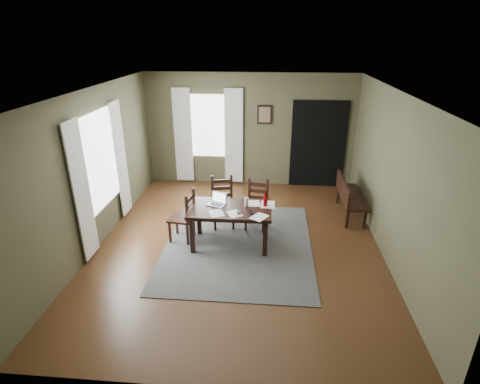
# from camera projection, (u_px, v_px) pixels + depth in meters

# --- Properties ---
(ground) EXTENTS (5.00, 6.00, 0.01)m
(ground) POSITION_uv_depth(u_px,v_px,m) (239.00, 244.00, 6.77)
(ground) COLOR #492C16
(room_shell) EXTENTS (5.02, 6.02, 2.71)m
(room_shell) POSITION_uv_depth(u_px,v_px,m) (238.00, 148.00, 6.06)
(room_shell) COLOR #4B4B31
(room_shell) RESTS_ON ground
(rug) EXTENTS (2.60, 3.20, 0.01)m
(rug) POSITION_uv_depth(u_px,v_px,m) (239.00, 244.00, 6.77)
(rug) COLOR #444444
(rug) RESTS_ON ground
(dining_table) EXTENTS (1.44, 0.87, 0.72)m
(dining_table) POSITION_uv_depth(u_px,v_px,m) (230.00, 212.00, 6.52)
(dining_table) COLOR black
(dining_table) RESTS_ON rug
(chair_end) EXTENTS (0.47, 0.47, 0.95)m
(chair_end) POSITION_uv_depth(u_px,v_px,m) (184.00, 217.00, 6.74)
(chair_end) COLOR black
(chair_end) RESTS_ON rug
(chair_back_left) EXTENTS (0.52, 0.52, 0.99)m
(chair_back_left) POSITION_uv_depth(u_px,v_px,m) (223.00, 202.00, 7.26)
(chair_back_left) COLOR black
(chair_back_left) RESTS_ON rug
(chair_back_right) EXTENTS (0.47, 0.47, 0.95)m
(chair_back_right) POSITION_uv_depth(u_px,v_px,m) (257.00, 205.00, 7.20)
(chair_back_right) COLOR black
(chair_back_right) RESTS_ON rug
(bench) EXTENTS (0.44, 1.36, 0.77)m
(bench) POSITION_uv_depth(u_px,v_px,m) (349.00, 194.00, 7.69)
(bench) COLOR black
(bench) RESTS_ON ground
(laptop) EXTENTS (0.36, 0.32, 0.20)m
(laptop) POSITION_uv_depth(u_px,v_px,m) (218.00, 201.00, 6.61)
(laptop) COLOR #B7B7BC
(laptop) RESTS_ON dining_table
(computer_mouse) EXTENTS (0.08, 0.11, 0.04)m
(computer_mouse) POSITION_uv_depth(u_px,v_px,m) (239.00, 212.00, 6.28)
(computer_mouse) COLOR #3F3F42
(computer_mouse) RESTS_ON dining_table
(tv_remote) EXTENTS (0.11, 0.19, 0.02)m
(tv_remote) POSITION_uv_depth(u_px,v_px,m) (251.00, 212.00, 6.31)
(tv_remote) COLOR black
(tv_remote) RESTS_ON dining_table
(drinking_glass) EXTENTS (0.08, 0.08, 0.16)m
(drinking_glass) POSITION_uv_depth(u_px,v_px,m) (246.00, 202.00, 6.53)
(drinking_glass) COLOR silver
(drinking_glass) RESTS_ON dining_table
(water_bottle) EXTENTS (0.10, 0.10, 0.26)m
(water_bottle) POSITION_uv_depth(u_px,v_px,m) (265.00, 200.00, 6.51)
(water_bottle) COLOR #A50C0D
(water_bottle) RESTS_ON dining_table
(paper_a) EXTENTS (0.31, 0.35, 0.00)m
(paper_a) POSITION_uv_depth(u_px,v_px,m) (217.00, 213.00, 6.29)
(paper_a) COLOR white
(paper_a) RESTS_ON dining_table
(paper_b) EXTENTS (0.34, 0.36, 0.00)m
(paper_b) POSITION_uv_depth(u_px,v_px,m) (259.00, 217.00, 6.16)
(paper_b) COLOR white
(paper_b) RESTS_ON dining_table
(paper_c) EXTENTS (0.24, 0.29, 0.00)m
(paper_c) POSITION_uv_depth(u_px,v_px,m) (254.00, 203.00, 6.65)
(paper_c) COLOR white
(paper_c) RESTS_ON dining_table
(paper_d) EXTENTS (0.26, 0.33, 0.00)m
(paper_d) POSITION_uv_depth(u_px,v_px,m) (268.00, 204.00, 6.61)
(paper_d) COLOR white
(paper_d) RESTS_ON dining_table
(paper_e) EXTENTS (0.32, 0.35, 0.00)m
(paper_e) POSITION_uv_depth(u_px,v_px,m) (234.00, 214.00, 6.27)
(paper_e) COLOR white
(paper_e) RESTS_ON dining_table
(window_left) EXTENTS (0.01, 1.30, 1.70)m
(window_left) POSITION_uv_depth(u_px,v_px,m) (100.00, 161.00, 6.58)
(window_left) COLOR white
(window_left) RESTS_ON ground
(window_back) EXTENTS (1.00, 0.01, 1.50)m
(window_back) POSITION_uv_depth(u_px,v_px,m) (208.00, 126.00, 9.00)
(window_back) COLOR white
(window_back) RESTS_ON ground
(curtain_left_near) EXTENTS (0.03, 0.48, 2.30)m
(curtain_left_near) POSITION_uv_depth(u_px,v_px,m) (82.00, 192.00, 5.92)
(curtain_left_near) COLOR silver
(curtain_left_near) RESTS_ON ground
(curtain_left_far) EXTENTS (0.03, 0.48, 2.30)m
(curtain_left_far) POSITION_uv_depth(u_px,v_px,m) (121.00, 160.00, 7.42)
(curtain_left_far) COLOR silver
(curtain_left_far) RESTS_ON ground
(curtain_back_left) EXTENTS (0.44, 0.03, 2.30)m
(curtain_back_left) POSITION_uv_depth(u_px,v_px,m) (183.00, 136.00, 9.12)
(curtain_back_left) COLOR silver
(curtain_back_left) RESTS_ON ground
(curtain_back_right) EXTENTS (0.44, 0.03, 2.30)m
(curtain_back_right) POSITION_uv_depth(u_px,v_px,m) (234.00, 137.00, 9.02)
(curtain_back_right) COLOR silver
(curtain_back_right) RESTS_ON ground
(framed_picture) EXTENTS (0.34, 0.03, 0.44)m
(framed_picture) POSITION_uv_depth(u_px,v_px,m) (265.00, 115.00, 8.77)
(framed_picture) COLOR black
(framed_picture) RESTS_ON ground
(doorway_back) EXTENTS (1.30, 0.03, 2.10)m
(doorway_back) POSITION_uv_depth(u_px,v_px,m) (318.00, 145.00, 8.95)
(doorway_back) COLOR black
(doorway_back) RESTS_ON ground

